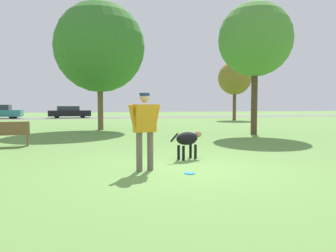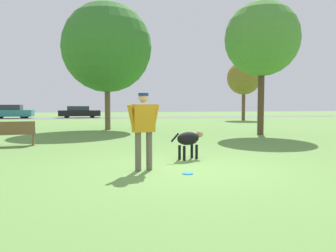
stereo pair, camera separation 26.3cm
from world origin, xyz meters
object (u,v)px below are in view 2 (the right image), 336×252
parked_car_teal (11,112)px  park_bench (13,133)px  parked_car_black (79,112)px  person (144,125)px  frisbee (188,173)px  tree_near_right (262,39)px  tree_mid_center (107,48)px  tree_far_right (244,78)px  dog (189,139)px

parked_car_teal → park_bench: size_ratio=2.98×
parked_car_teal → park_bench: (5.21, -25.54, -0.25)m
parked_car_black → person: bearing=-87.0°
frisbee → tree_near_right: bearing=51.8°
tree_mid_center → tree_far_right: (13.17, 9.30, -0.68)m
tree_near_right → parked_car_teal: size_ratio=1.45×
person → frisbee: bearing=-45.0°
person → tree_far_right: bearing=47.7°
person → parked_car_teal: bearing=95.5°
parked_car_black → park_bench: size_ratio=3.12×
tree_far_right → parked_car_teal: (-21.98, 9.41, -3.22)m
tree_near_right → tree_far_right: bearing=65.8°
tree_mid_center → park_bench: 8.76m
frisbee → parked_car_teal: parked_car_teal is taller
tree_near_right → park_bench: (-10.37, -1.90, -4.00)m
tree_near_right → parked_car_black: 25.48m
person → tree_near_right: tree_near_right is taller
person → parked_car_black: (-1.86, 30.74, -0.34)m
dog → park_bench: 6.37m
tree_mid_center → tree_far_right: tree_mid_center is taller
parked_car_teal → park_bench: bearing=-76.5°
dog → parked_car_black: parked_car_black is taller
dog → tree_mid_center: 11.66m
tree_near_right → parked_car_black: size_ratio=1.39×
person → dog: person is taller
tree_mid_center → tree_far_right: size_ratio=1.29×
frisbee → person: bearing=145.5°
dog → tree_mid_center: (-1.36, 10.84, 4.10)m
dog → parked_car_teal: size_ratio=0.24×
frisbee → parked_car_black: (-2.66, 31.29, 0.63)m
tree_mid_center → parked_car_teal: size_ratio=1.66×
parked_car_black → park_bench: bearing=-94.3°
frisbee → park_bench: size_ratio=0.16×
person → tree_near_right: (6.81, 7.08, 3.47)m
person → parked_car_black: bearing=83.0°
dog → parked_car_black: 29.75m
person → parked_car_black: 30.79m
parked_car_teal → parked_car_black: bearing=2.1°
parked_car_black → tree_mid_center: bearing=-84.8°
tree_near_right → parked_car_teal: bearing=123.4°
parked_car_teal → parked_car_black: size_ratio=0.96×
frisbee → park_bench: (-4.37, 5.73, 0.44)m
tree_mid_center → person: bearing=-90.1°
person → tree_mid_center: bearing=79.4°
frisbee → tree_far_right: (12.40, 21.86, 3.92)m
tree_near_right → dog: bearing=-132.5°
park_bench → person: bearing=119.1°
dog → frisbee: bearing=-132.4°
parked_car_teal → tree_far_right: bearing=-21.2°
dog → parked_car_teal: parked_car_teal is taller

